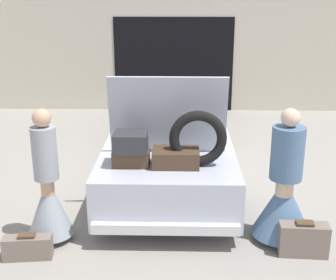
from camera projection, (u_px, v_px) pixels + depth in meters
name	position (u px, v px, depth m)	size (l,w,h in m)	color
ground_plane	(170.00, 169.00, 7.70)	(40.00, 40.00, 0.00)	gray
garage_wall_back	(174.00, 52.00, 11.02)	(12.00, 0.14, 2.80)	beige
car	(170.00, 135.00, 7.51)	(1.80, 5.05, 1.82)	#B2B7C6
person_left	(48.00, 195.00, 5.39)	(0.54, 0.54, 1.60)	tan
person_right	(284.00, 196.00, 5.39)	(0.71, 0.71, 1.60)	beige
suitcase_beside_left_person	(28.00, 247.00, 5.13)	(0.54, 0.23, 0.29)	#75665B
suitcase_beside_right_person	(303.00, 239.00, 5.18)	(0.55, 0.23, 0.41)	#75665B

